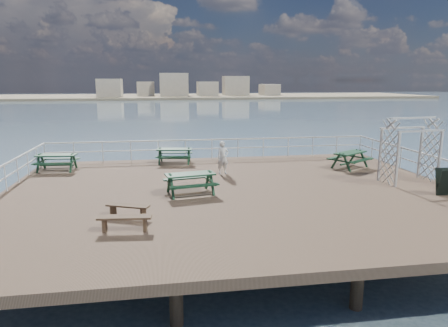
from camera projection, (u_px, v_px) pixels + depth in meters
ground at (234, 195)px, 15.77m from camera, size 18.00×14.00×0.30m
sea_backdrop at (203, 93)px, 147.40m from camera, size 300.00×300.00×9.20m
railing at (222, 157)px, 18.04m from camera, size 17.77×13.76×1.10m
picnic_table_a at (57, 159)px, 19.23m from camera, size 1.96×1.64×0.89m
picnic_table_b at (174, 153)px, 20.92m from camera, size 1.99×1.70×0.88m
picnic_table_c at (350, 156)px, 19.82m from camera, size 2.37×2.26×0.90m
picnic_table_d at (190, 179)px, 15.25m from camera, size 2.10×1.81×0.91m
flat_bench_near at (128, 208)px, 12.69m from camera, size 1.42×0.85×0.40m
flat_bench_far at (125, 220)px, 11.51m from camera, size 1.58×0.52×0.44m
trellis_arbor at (410, 154)px, 16.86m from camera, size 2.35×1.42×2.78m
sandwich_board at (446, 182)px, 15.05m from camera, size 0.67×0.52×1.05m
person at (223, 158)px, 18.47m from camera, size 0.61×0.46×1.53m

